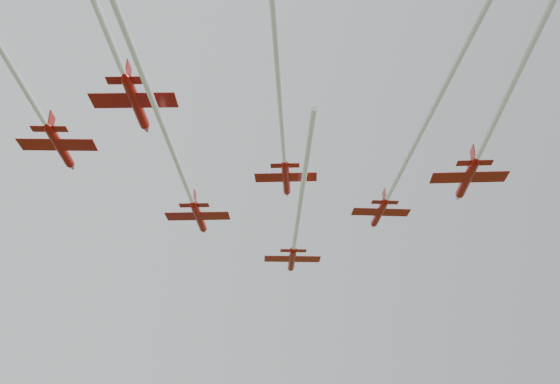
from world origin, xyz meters
name	(u,v)px	position (x,y,z in m)	size (l,w,h in m)	color
jet_lead	(296,234)	(5.10, 14.50, 55.14)	(21.56, 49.04, 2.80)	#A70E09
jet_row2_left	(177,162)	(-16.90, 1.10, 56.10)	(29.94, 59.26, 2.77)	#A70E09
jet_row2_right	(411,151)	(7.83, -12.42, 56.16)	(24.42, 62.22, 2.47)	#A70E09
jet_row3_left	(17,76)	(-35.85, -6.58, 58.29)	(24.91, 55.65, 2.79)	#A70E09
jet_row3_mid	(281,119)	(-8.57, -11.70, 56.93)	(26.21, 51.34, 2.42)	#A70E09
jet_row3_right	(505,100)	(11.28, -24.53, 56.76)	(32.98, 63.14, 2.92)	#A70E09
jet_row4_left	(97,6)	(-29.93, -21.17, 57.44)	(26.75, 54.98, 2.74)	#A70E09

